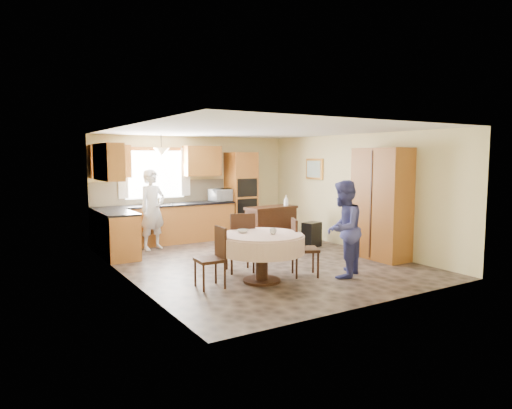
{
  "coord_description": "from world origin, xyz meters",
  "views": [
    {
      "loc": [
        -4.54,
        -7.32,
        2.01
      ],
      "look_at": [
        0.13,
        0.3,
        1.07
      ],
      "focal_mm": 32.0,
      "sensor_mm": 36.0,
      "label": 1
    }
  ],
  "objects": [
    {
      "name": "floor",
      "position": [
        0.0,
        0.0,
        0.0
      ],
      "size": [
        5.0,
        6.0,
        0.01
      ],
      "primitive_type": "cube",
      "color": "brown",
      "rests_on": "ground"
    },
    {
      "name": "ceiling",
      "position": [
        0.0,
        0.0,
        2.5
      ],
      "size": [
        5.0,
        6.0,
        0.01
      ],
      "primitive_type": "cube",
      "color": "white",
      "rests_on": "wall_back"
    },
    {
      "name": "wall_back",
      "position": [
        0.0,
        3.0,
        1.25
      ],
      "size": [
        5.0,
        0.02,
        2.5
      ],
      "primitive_type": "cube",
      "color": "beige",
      "rests_on": "floor"
    },
    {
      "name": "wall_front",
      "position": [
        0.0,
        -3.0,
        1.25
      ],
      "size": [
        5.0,
        0.02,
        2.5
      ],
      "primitive_type": "cube",
      "color": "beige",
      "rests_on": "floor"
    },
    {
      "name": "wall_left",
      "position": [
        -2.5,
        0.0,
        1.25
      ],
      "size": [
        0.02,
        6.0,
        2.5
      ],
      "primitive_type": "cube",
      "color": "beige",
      "rests_on": "floor"
    },
    {
      "name": "wall_right",
      "position": [
        2.5,
        0.0,
        1.25
      ],
      "size": [
        0.02,
        6.0,
        2.5
      ],
      "primitive_type": "cube",
      "color": "beige",
      "rests_on": "floor"
    },
    {
      "name": "window",
      "position": [
        -1.0,
        2.98,
        1.6
      ],
      "size": [
        1.4,
        0.03,
        1.1
      ],
      "primitive_type": "cube",
      "color": "white",
      "rests_on": "wall_back"
    },
    {
      "name": "curtain_left",
      "position": [
        -1.75,
        2.93,
        1.65
      ],
      "size": [
        0.22,
        0.02,
        1.15
      ],
      "primitive_type": "cube",
      "color": "white",
      "rests_on": "wall_back"
    },
    {
      "name": "curtain_right",
      "position": [
        -0.25,
        2.93,
        1.65
      ],
      "size": [
        0.22,
        0.02,
        1.15
      ],
      "primitive_type": "cube",
      "color": "white",
      "rests_on": "wall_back"
    },
    {
      "name": "base_cab_back",
      "position": [
        -0.85,
        2.7,
        0.44
      ],
      "size": [
        3.3,
        0.6,
        0.88
      ],
      "primitive_type": "cube",
      "color": "orange",
      "rests_on": "floor"
    },
    {
      "name": "counter_back",
      "position": [
        -0.85,
        2.7,
        0.9
      ],
      "size": [
        3.3,
        0.64,
        0.04
      ],
      "primitive_type": "cube",
      "color": "black",
      "rests_on": "base_cab_back"
    },
    {
      "name": "base_cab_left",
      "position": [
        -2.2,
        1.8,
        0.44
      ],
      "size": [
        0.6,
        1.2,
        0.88
      ],
      "primitive_type": "cube",
      "color": "orange",
      "rests_on": "floor"
    },
    {
      "name": "counter_left",
      "position": [
        -2.2,
        1.8,
        0.9
      ],
      "size": [
        0.64,
        1.2,
        0.04
      ],
      "primitive_type": "cube",
      "color": "black",
      "rests_on": "base_cab_left"
    },
    {
      "name": "backsplash",
      "position": [
        -0.85,
        2.99,
        1.18
      ],
      "size": [
        3.3,
        0.02,
        0.55
      ],
      "primitive_type": "cube",
      "color": "beige",
      "rests_on": "wall_back"
    },
    {
      "name": "wall_cab_left",
      "position": [
        -2.05,
        2.83,
        1.91
      ],
      "size": [
        0.85,
        0.33,
        0.72
      ],
      "primitive_type": "cube",
      "color": "#C47431",
      "rests_on": "wall_back"
    },
    {
      "name": "wall_cab_right",
      "position": [
        0.15,
        2.83,
        1.91
      ],
      "size": [
        0.9,
        0.33,
        0.72
      ],
      "primitive_type": "cube",
      "color": "#C47431",
      "rests_on": "wall_back"
    },
    {
      "name": "wall_cab_side",
      "position": [
        -2.33,
        1.8,
        1.91
      ],
      "size": [
        0.33,
        1.2,
        0.72
      ],
      "primitive_type": "cube",
      "color": "#C47431",
      "rests_on": "wall_left"
    },
    {
      "name": "oven_tower",
      "position": [
        1.15,
        2.69,
        1.06
      ],
      "size": [
        0.66,
        0.62,
        2.12
      ],
      "primitive_type": "cube",
      "color": "orange",
      "rests_on": "floor"
    },
    {
      "name": "oven_upper",
      "position": [
        1.15,
        2.38,
        1.25
      ],
      "size": [
        0.56,
        0.01,
        0.45
      ],
      "primitive_type": "cube",
      "color": "black",
      "rests_on": "oven_tower"
    },
    {
      "name": "oven_lower",
      "position": [
        1.15,
        2.38,
        0.75
      ],
      "size": [
        0.56,
        0.01,
        0.45
      ],
      "primitive_type": "cube",
      "color": "black",
      "rests_on": "oven_tower"
    },
    {
      "name": "pendant",
      "position": [
        -1.0,
        2.5,
        2.12
      ],
      "size": [
        0.36,
        0.36,
        0.18
      ],
      "primitive_type": "cone",
      "rotation": [
        3.14,
        0.0,
        0.0
      ],
      "color": "beige",
      "rests_on": "ceiling"
    },
    {
      "name": "sideboard",
      "position": [
        1.04,
        1.13,
        0.42
      ],
      "size": [
        1.24,
        0.62,
        0.85
      ],
      "primitive_type": "cube",
      "rotation": [
        0.0,
        0.0,
        0.12
      ],
      "color": "#391E0F",
      "rests_on": "floor"
    },
    {
      "name": "space_heater",
      "position": [
        1.79,
        0.62,
        0.28
      ],
      "size": [
        0.46,
        0.38,
        0.55
      ],
      "primitive_type": "cube",
      "rotation": [
        0.0,
        0.0,
        0.27
      ],
      "color": "black",
      "rests_on": "floor"
    },
    {
      "name": "cupboard",
      "position": [
        2.22,
        -1.01,
        1.09
      ],
      "size": [
        0.57,
        1.14,
        2.18
      ],
      "primitive_type": "cube",
      "color": "orange",
      "rests_on": "floor"
    },
    {
      "name": "dining_table",
      "position": [
        -0.7,
        -1.22,
        0.61
      ],
      "size": [
        1.38,
        1.38,
        0.78
      ],
      "color": "#391E0F",
      "rests_on": "floor"
    },
    {
      "name": "chair_left",
      "position": [
        -1.48,
        -1.1,
        0.52
      ],
      "size": [
        0.43,
        0.43,
        0.94
      ],
      "rotation": [
        0.0,
        0.0,
        -1.62
      ],
      "color": "#391E0F",
      "rests_on": "floor"
    },
    {
      "name": "chair_back",
      "position": [
        -0.69,
        -0.54,
        0.58
      ],
      "size": [
        0.56,
        0.56,
        1.05
      ],
      "rotation": [
        0.0,
        0.0,
        2.88
      ],
      "color": "#391E0F",
      "rests_on": "floor"
    },
    {
      "name": "chair_right",
      "position": [
        0.06,
        -1.26,
        0.54
      ],
      "size": [
        0.56,
        0.56,
        0.97
      ],
      "rotation": [
        0.0,
        0.0,
        1.13
      ],
      "color": "#391E0F",
      "rests_on": "floor"
    },
    {
      "name": "framed_picture",
      "position": [
        2.47,
        1.4,
        1.71
      ],
      "size": [
        0.06,
        0.61,
        0.51
      ],
      "color": "#EDA445",
      "rests_on": "wall_right"
    },
    {
      "name": "microwave",
      "position": [
        0.56,
        2.65,
        1.07
      ],
      "size": [
        0.61,
        0.47,
        0.3
      ],
      "primitive_type": "imported",
      "rotation": [
        0.0,
        0.0,
        0.19
      ],
      "color": "silver",
      "rests_on": "counter_back"
    },
    {
      "name": "person_sink",
      "position": [
        -1.33,
        2.21,
        0.87
      ],
      "size": [
        0.74,
        0.6,
        1.74
      ],
      "primitive_type": "imported",
      "rotation": [
        0.0,
        0.0,
        0.33
      ],
      "color": "silver",
      "rests_on": "floor"
    },
    {
      "name": "person_dining",
      "position": [
        0.63,
        -1.67,
        0.81
      ],
      "size": [
        1.0,
        0.94,
        1.63
      ],
      "primitive_type": "imported",
      "rotation": [
        0.0,
        0.0,
        3.69
      ],
      "color": "#3C3E83",
      "rests_on": "floor"
    },
    {
      "name": "bowl_sideboard",
      "position": [
        0.87,
        1.13,
        0.88
      ],
      "size": [
        0.23,
        0.23,
        0.05
      ],
      "primitive_type": "imported",
      "rotation": [
        0.0,
        0.0,
        0.04
      ],
      "color": "#B2B2B2",
      "rests_on": "sideboard"
    },
    {
      "name": "bottle_sideboard",
      "position": [
        1.44,
        1.13,
        0.99
      ],
      "size": [
        0.14,
        0.14,
        0.29
      ],
      "primitive_type": "imported",
      "rotation": [
        0.0,
        0.0,
        -0.35
      ],
      "color": "silver",
      "rests_on": "sideboard"
    },
    {
      "name": "cup_table",
      "position": [
        -0.57,
        -1.35,
        0.83
      ],
      "size": [
        0.12,
        0.12,
        0.09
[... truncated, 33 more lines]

